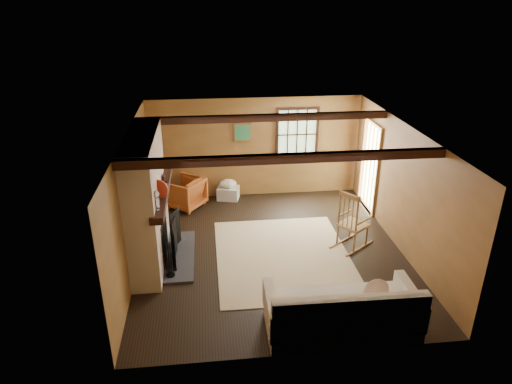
{
  "coord_description": "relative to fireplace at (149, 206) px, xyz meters",
  "views": [
    {
      "loc": [
        -1.14,
        -7.53,
        4.61
      ],
      "look_at": [
        -0.25,
        0.4,
        1.09
      ],
      "focal_mm": 32.0,
      "sensor_mm": 36.0,
      "label": 1
    }
  ],
  "objects": [
    {
      "name": "rocking_chair",
      "position": [
        3.81,
        0.03,
        -0.6
      ],
      "size": [
        0.96,
        0.87,
        1.19
      ],
      "rotation": [
        0.0,
        0.0,
        2.21
      ],
      "color": "tan",
      "rests_on": "ground"
    },
    {
      "name": "laundry_basket",
      "position": [
        1.55,
        2.54,
        -0.95
      ],
      "size": [
        0.58,
        0.49,
        0.3
      ],
      "primitive_type": "cube",
      "rotation": [
        0.0,
        0.0,
        -0.25
      ],
      "color": "white",
      "rests_on": "ground"
    },
    {
      "name": "fireplace",
      "position": [
        0.0,
        0.0,
        0.0
      ],
      "size": [
        1.02,
        2.3,
        2.4
      ],
      "color": "#A45A3F",
      "rests_on": "ground"
    },
    {
      "name": "sofa",
      "position": [
        2.92,
        -2.39,
        -0.79
      ],
      "size": [
        2.22,
        1.01,
        0.89
      ],
      "rotation": [
        0.0,
        0.0,
        -0.02
      ],
      "color": "white",
      "rests_on": "ground"
    },
    {
      "name": "basket_pillow",
      "position": [
        1.55,
        2.54,
        -0.7
      ],
      "size": [
        0.47,
        0.41,
        0.2
      ],
      "primitive_type": "ellipsoid",
      "rotation": [
        0.0,
        0.0,
        -0.25
      ],
      "color": "white",
      "rests_on": "laundry_basket"
    },
    {
      "name": "armchair",
      "position": [
        0.53,
        2.21,
        -0.75
      ],
      "size": [
        1.07,
        1.07,
        0.71
      ],
      "primitive_type": "imported",
      "rotation": [
        0.0,
        0.0,
        -2.2
      ],
      "color": "#BF6026",
      "rests_on": "ground"
    },
    {
      "name": "ground",
      "position": [
        2.23,
        0.0,
        -1.1
      ],
      "size": [
        5.5,
        5.5,
        0.0
      ],
      "primitive_type": "plane",
      "color": "black",
      "rests_on": "ground"
    },
    {
      "name": "rug",
      "position": [
        2.43,
        -0.2,
        -1.1
      ],
      "size": [
        2.5,
        3.0,
        0.01
      ],
      "primitive_type": "cube",
      "color": "beige",
      "rests_on": "ground"
    },
    {
      "name": "room_envelope",
      "position": [
        2.45,
        0.26,
        0.53
      ],
      "size": [
        5.02,
        5.52,
        2.44
      ],
      "color": "#946034",
      "rests_on": "ground"
    },
    {
      "name": "firewood_pile",
      "position": [
        0.19,
        2.41,
        -1.0
      ],
      "size": [
        0.59,
        0.11,
        0.21
      ],
      "color": "brown",
      "rests_on": "ground"
    }
  ]
}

